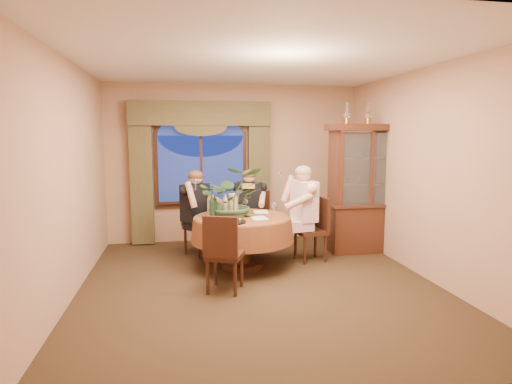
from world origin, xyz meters
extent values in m
plane|color=black|center=(0.00, 0.00, 0.00)|extent=(5.00, 5.00, 0.00)
plane|color=#A47C63|center=(0.00, 2.50, 1.40)|extent=(4.50, 0.00, 4.50)
plane|color=#A47C63|center=(2.25, 0.00, 1.40)|extent=(0.00, 5.00, 5.00)
plane|color=white|center=(0.00, 0.00, 2.80)|extent=(5.00, 5.00, 0.00)
cube|color=#443E23|center=(-1.63, 2.38, 1.18)|extent=(0.38, 0.14, 2.32)
cube|color=#443E23|center=(0.43, 2.38, 1.18)|extent=(0.38, 0.14, 2.32)
cylinder|color=maroon|center=(-0.11, 0.79, 0.38)|extent=(1.54, 1.54, 0.75)
cube|color=#381A11|center=(2.00, 1.30, 1.04)|extent=(1.29, 0.51, 2.08)
cube|color=black|center=(0.96, 0.94, 0.48)|extent=(0.47, 0.47, 0.96)
cube|color=black|center=(0.26, 1.78, 0.48)|extent=(0.54, 0.54, 0.96)
cube|color=black|center=(-0.67, 1.57, 0.48)|extent=(0.59, 0.59, 0.96)
cube|color=black|center=(-0.45, -0.12, 0.48)|extent=(0.54, 0.54, 0.96)
imported|color=#325233|center=(-0.24, 0.93, 1.36)|extent=(0.94, 1.04, 0.81)
imported|color=#455529|center=(-0.01, 0.77, 0.77)|extent=(0.16, 0.16, 0.05)
cylinder|color=black|center=(-0.31, 0.37, 0.76)|extent=(0.39, 0.39, 0.02)
cylinder|color=black|center=(-0.55, 0.67, 0.92)|extent=(0.07, 0.07, 0.33)
cylinder|color=tan|center=(-0.35, 0.81, 0.92)|extent=(0.07, 0.07, 0.33)
cylinder|color=tan|center=(-0.57, 0.88, 0.92)|extent=(0.07, 0.07, 0.33)
cylinder|color=black|center=(-0.50, 0.74, 0.92)|extent=(0.07, 0.07, 0.33)
cube|color=white|center=(0.11, 0.62, 0.75)|extent=(0.23, 0.31, 0.00)
cube|color=white|center=(0.22, 1.08, 0.75)|extent=(0.23, 0.31, 0.00)
camera|label=1|loc=(-0.97, -5.19, 1.91)|focal=30.00mm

